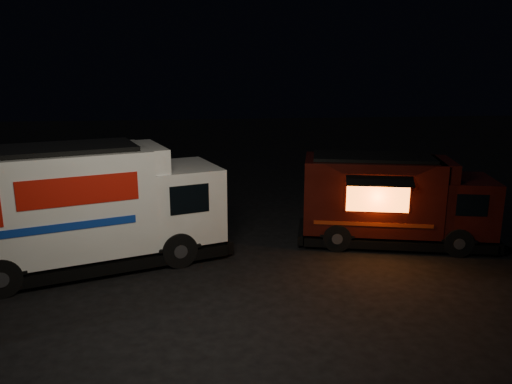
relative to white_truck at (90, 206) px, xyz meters
name	(u,v)px	position (x,y,z in m)	size (l,w,h in m)	color
ground	(234,274)	(3.68, -1.05, -1.62)	(80.00, 80.00, 0.00)	black
white_truck	(90,206)	(0.00, 0.00, 0.00)	(7.16, 2.44, 3.25)	white
red_truck	(396,200)	(8.64, 0.73, -0.30)	(5.71, 2.10, 2.66)	#390E0A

